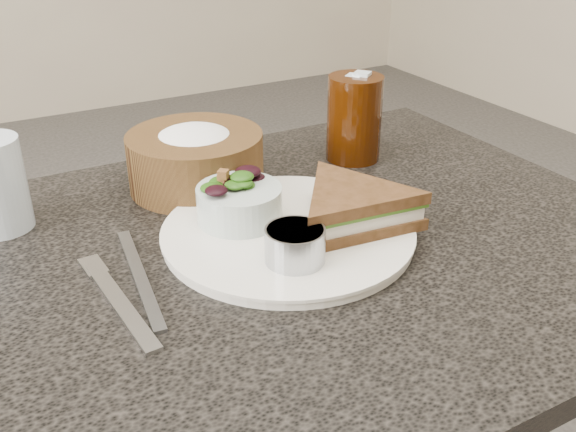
% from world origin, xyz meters
% --- Properties ---
extents(dinner_plate, '(0.31, 0.31, 0.01)m').
position_xyz_m(dinner_plate, '(0.05, 0.01, 0.76)').
color(dinner_plate, silver).
rests_on(dinner_plate, dining_table).
extents(sandwich, '(0.20, 0.20, 0.05)m').
position_xyz_m(sandwich, '(0.12, -0.02, 0.79)').
color(sandwich, brown).
rests_on(sandwich, dinner_plate).
extents(salad_bowl, '(0.14, 0.14, 0.06)m').
position_xyz_m(salad_bowl, '(0.01, 0.06, 0.79)').
color(salad_bowl, '#ACBDB6').
rests_on(salad_bowl, dinner_plate).
extents(dressing_ramekin, '(0.08, 0.08, 0.04)m').
position_xyz_m(dressing_ramekin, '(0.02, -0.06, 0.78)').
color(dressing_ramekin, '#A2A7AF').
rests_on(dressing_ramekin, dinner_plate).
extents(orange_wedge, '(0.09, 0.09, 0.03)m').
position_xyz_m(orange_wedge, '(0.04, 0.09, 0.78)').
color(orange_wedge, '#FF6D03').
rests_on(orange_wedge, dinner_plate).
extents(fork, '(0.03, 0.18, 0.00)m').
position_xyz_m(fork, '(-0.17, -0.03, 0.75)').
color(fork, '#B0B1B2').
rests_on(fork, dining_table).
extents(knife, '(0.04, 0.21, 0.00)m').
position_xyz_m(knife, '(-0.14, 0.01, 0.75)').
color(knife, gray).
rests_on(knife, dining_table).
extents(bread_basket, '(0.24, 0.24, 0.11)m').
position_xyz_m(bread_basket, '(0.01, 0.21, 0.80)').
color(bread_basket, brown).
rests_on(bread_basket, dining_table).
extents(cola_glass, '(0.10, 0.10, 0.14)m').
position_xyz_m(cola_glass, '(0.26, 0.19, 0.82)').
color(cola_glass, black).
rests_on(cola_glass, dining_table).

